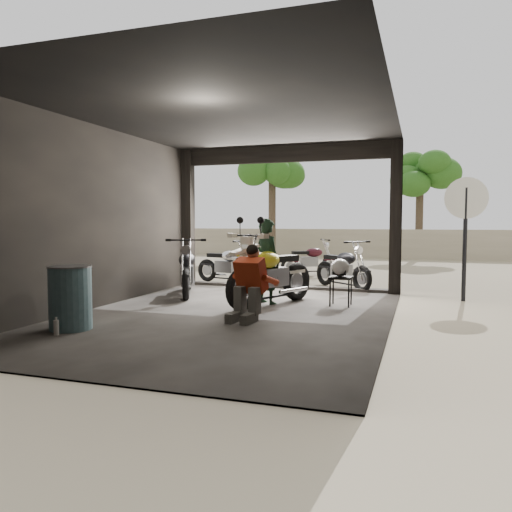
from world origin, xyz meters
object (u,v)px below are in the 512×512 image
Objects in this scene: oil_drum at (70,299)px; left_bike at (187,267)px; mechanic at (247,285)px; stool at (341,281)px; helmet at (340,268)px; sign_post at (466,218)px; rider at (267,262)px; main_bike at (271,269)px; outside_bike_c at (343,264)px; outside_bike_a at (227,262)px; outside_bike_b at (310,257)px.

left_bike is at bearing 88.89° from oil_drum.
stool is at bearing 65.09° from mechanic.
helmet is 0.15× the size of sign_post.
rider is at bearing -40.05° from left_bike.
left_bike reaches higher than oil_drum.
outside_bike_c is (0.89, 2.70, -0.11)m from main_bike.
sign_post is (3.37, 1.65, 0.93)m from main_bike.
rider reaches higher than outside_bike_c.
outside_bike_c is 6.32m from oil_drum.
main_bike is 0.84× the size of sign_post.
sign_post is at bearing -71.11° from outside_bike_c.
left_bike is 5.01× the size of helmet.
outside_bike_c is 1.03× the size of rider.
mechanic reaches higher than oil_drum.
outside_bike_c is at bearing -75.84° from outside_bike_a.
rider is at bearing -151.87° from helmet.
oil_drum is at bearing -165.19° from outside_bike_a.
oil_drum is 0.38× the size of sign_post.
oil_drum reaches higher than stool.
helmet is (3.21, -0.36, 0.11)m from left_bike.
outside_bike_c is at bearing 96.26° from main_bike.
stool is (1.22, 0.29, -0.20)m from main_bike.
left_bike is 2.13m from outside_bike_a.
mechanic is (-0.82, -4.21, 0.02)m from outside_bike_c.
mechanic is at bearing 152.29° from outside_bike_b.
rider is 3.88m from sign_post.
helmet is at bearing -112.29° from outside_bike_a.
stool is 0.23× the size of sign_post.
stool is (0.33, -2.41, -0.08)m from outside_bike_c.
oil_drum is at bearing -139.89° from mechanic.
outside_bike_c reaches higher than helmet.
mechanic is 2.55m from oil_drum.
outside_bike_b is 0.96× the size of rider.
helmet is at bearing 166.23° from outside_bike_b.
oil_drum is (-3.28, -3.17, -0.25)m from helmet.
mechanic reaches higher than outside_bike_a.
helmet is (0.31, -2.41, 0.15)m from outside_bike_c.
outside_bike_a is at bearing 88.95° from oil_drum.
rider is (-0.11, 0.12, 0.13)m from main_bike.
main_bike is at bearing -128.89° from outside_bike_a.
outside_bike_b is at bearing -16.70° from outside_bike_a.
oil_drum is (-2.97, -5.58, -0.10)m from outside_bike_c.
outside_bike_b is 5.31m from sign_post.
left_bike is at bearing 129.02° from outside_bike_b.
sign_post reaches higher than mechanic.
sign_post is at bearing -165.36° from outside_bike_b.
left_bike is 1.98m from rider.
stool is (3.22, -0.36, -0.13)m from left_bike.
main_bike is 1.32× the size of outside_bike_b.
left_bike reaches higher than outside_bike_c.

